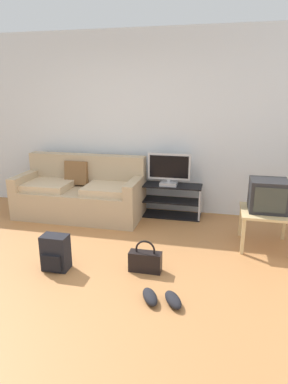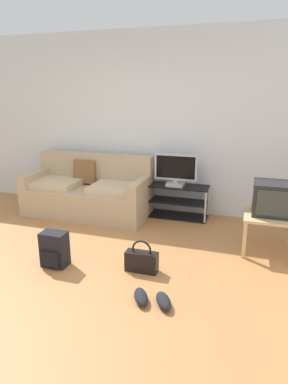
{
  "view_description": "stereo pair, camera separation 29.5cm",
  "coord_description": "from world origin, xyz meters",
  "px_view_note": "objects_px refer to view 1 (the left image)",
  "views": [
    {
      "loc": [
        1.32,
        -2.61,
        1.81
      ],
      "look_at": [
        0.52,
        0.9,
        0.73
      ],
      "focal_mm": 31.17,
      "sensor_mm": 36.0,
      "label": 1
    },
    {
      "loc": [
        1.61,
        -2.53,
        1.81
      ],
      "look_at": [
        0.52,
        0.9,
        0.73
      ],
      "focal_mm": 31.17,
      "sensor_mm": 36.0,
      "label": 2
    }
  ],
  "objects_px": {
    "backpack": "(56,253)",
    "sneakers_pair": "(161,298)",
    "couch": "(81,194)",
    "crt_tv": "(268,195)",
    "handbag": "(145,261)",
    "side_table": "(266,216)",
    "tv_stand": "(169,200)",
    "flat_tv": "(169,170)"
  },
  "relations": [
    {
      "from": "couch",
      "to": "crt_tv",
      "type": "bearing_deg",
      "value": -11.48
    },
    {
      "from": "couch",
      "to": "backpack",
      "type": "relative_size",
      "value": 4.86
    },
    {
      "from": "couch",
      "to": "handbag",
      "type": "bearing_deg",
      "value": -47.5
    },
    {
      "from": "crt_tv",
      "to": "backpack",
      "type": "bearing_deg",
      "value": -153.84
    },
    {
      "from": "flat_tv",
      "to": "sneakers_pair",
      "type": "xyz_separation_m",
      "value": [
        0.28,
        -2.19,
        -0.68
      ]
    },
    {
      "from": "handbag",
      "to": "side_table",
      "type": "bearing_deg",
      "value": 35.18
    },
    {
      "from": "tv_stand",
      "to": "sneakers_pair",
      "type": "distance_m",
      "value": 2.24
    },
    {
      "from": "backpack",
      "to": "handbag",
      "type": "distance_m",
      "value": 0.95
    },
    {
      "from": "backpack",
      "to": "side_table",
      "type": "bearing_deg",
      "value": 6.76
    },
    {
      "from": "couch",
      "to": "crt_tv",
      "type": "height_order",
      "value": "couch"
    },
    {
      "from": "couch",
      "to": "side_table",
      "type": "height_order",
      "value": "couch"
    },
    {
      "from": "couch",
      "to": "sneakers_pair",
      "type": "height_order",
      "value": "couch"
    },
    {
      "from": "crt_tv",
      "to": "sneakers_pair",
      "type": "distance_m",
      "value": 1.86
    },
    {
      "from": "tv_stand",
      "to": "sneakers_pair",
      "type": "relative_size",
      "value": 2.21
    },
    {
      "from": "backpack",
      "to": "sneakers_pair",
      "type": "height_order",
      "value": "backpack"
    },
    {
      "from": "flat_tv",
      "to": "backpack",
      "type": "bearing_deg",
      "value": -116.39
    },
    {
      "from": "tv_stand",
      "to": "handbag",
      "type": "relative_size",
      "value": 2.79
    },
    {
      "from": "flat_tv",
      "to": "backpack",
      "type": "xyz_separation_m",
      "value": [
        -0.92,
        -1.84,
        -0.53
      ]
    },
    {
      "from": "tv_stand",
      "to": "backpack",
      "type": "height_order",
      "value": "tv_stand"
    },
    {
      "from": "couch",
      "to": "handbag",
      "type": "distance_m",
      "value": 1.98
    },
    {
      "from": "side_table",
      "to": "sneakers_pair",
      "type": "height_order",
      "value": "side_table"
    },
    {
      "from": "couch",
      "to": "flat_tv",
      "type": "bearing_deg",
      "value": 9.88
    },
    {
      "from": "crt_tv",
      "to": "side_table",
      "type": "bearing_deg",
      "value": -90.0
    },
    {
      "from": "side_table",
      "to": "handbag",
      "type": "height_order",
      "value": "side_table"
    },
    {
      "from": "flat_tv",
      "to": "crt_tv",
      "type": "height_order",
      "value": "flat_tv"
    },
    {
      "from": "couch",
      "to": "handbag",
      "type": "xyz_separation_m",
      "value": [
        1.33,
        -1.45,
        -0.21
      ]
    },
    {
      "from": "couch",
      "to": "tv_stand",
      "type": "xyz_separation_m",
      "value": [
        1.31,
        0.25,
        -0.09
      ]
    },
    {
      "from": "flat_tv",
      "to": "side_table",
      "type": "bearing_deg",
      "value": -30.78
    },
    {
      "from": "handbag",
      "to": "sneakers_pair",
      "type": "bearing_deg",
      "value": -62.69
    },
    {
      "from": "couch",
      "to": "tv_stand",
      "type": "relative_size",
      "value": 1.91
    },
    {
      "from": "crt_tv",
      "to": "sneakers_pair",
      "type": "xyz_separation_m",
      "value": [
        -1.02,
        -1.43,
        -0.6
      ]
    },
    {
      "from": "tv_stand",
      "to": "backpack",
      "type": "bearing_deg",
      "value": -116.11
    },
    {
      "from": "couch",
      "to": "flat_tv",
      "type": "xyz_separation_m",
      "value": [
        1.31,
        0.23,
        0.39
      ]
    },
    {
      "from": "handbag",
      "to": "flat_tv",
      "type": "bearing_deg",
      "value": 90.63
    },
    {
      "from": "tv_stand",
      "to": "flat_tv",
      "type": "height_order",
      "value": "flat_tv"
    },
    {
      "from": "crt_tv",
      "to": "backpack",
      "type": "xyz_separation_m",
      "value": [
        -2.21,
        -1.09,
        -0.46
      ]
    },
    {
      "from": "couch",
      "to": "sneakers_pair",
      "type": "xyz_separation_m",
      "value": [
        1.59,
        -1.96,
        -0.29
      ]
    },
    {
      "from": "backpack",
      "to": "sneakers_pair",
      "type": "distance_m",
      "value": 1.25
    },
    {
      "from": "backpack",
      "to": "tv_stand",
      "type": "bearing_deg",
      "value": 44.83
    },
    {
      "from": "couch",
      "to": "side_table",
      "type": "distance_m",
      "value": 2.66
    },
    {
      "from": "tv_stand",
      "to": "handbag",
      "type": "height_order",
      "value": "tv_stand"
    },
    {
      "from": "flat_tv",
      "to": "crt_tv",
      "type": "distance_m",
      "value": 1.51
    }
  ]
}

